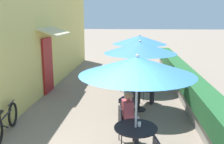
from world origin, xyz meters
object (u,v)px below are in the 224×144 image
at_px(patio_table_far, 139,74).
at_px(patio_umbrella_near, 137,66).
at_px(cafe_chair_near_left, 125,122).
at_px(cafe_chair_far_right, 129,79).
at_px(cafe_chair_mid_right, 145,88).
at_px(bicycle_leaning, 6,122).
at_px(cafe_chair_far_left, 147,72).
at_px(coffee_cup_far, 138,69).
at_px(patio_table_mid, 139,93).
at_px(patio_umbrella_far, 139,40).
at_px(seated_patron_mid_left, 128,95).
at_px(cafe_chair_mid_left, 132,102).
at_px(seated_patron_near_left, 130,115).
at_px(coffee_cup_mid, 139,86).
at_px(seated_patron_mid_right, 148,83).
at_px(patio_table_near, 136,136).
at_px(coffee_cup_near, 139,124).
at_px(patio_umbrella_mid, 140,47).

bearing_deg(patio_table_far, patio_umbrella_near, -91.51).
distance_m(cafe_chair_near_left, cafe_chair_far_right, 4.09).
bearing_deg(cafe_chair_mid_right, cafe_chair_far_right, -132.46).
xyz_separation_m(patio_table_far, bicycle_leaning, (-3.30, -4.61, -0.23)).
height_order(cafe_chair_far_left, coffee_cup_far, cafe_chair_far_left).
bearing_deg(cafe_chair_far_left, bicycle_leaning, 0.27).
distance_m(patio_table_mid, patio_umbrella_far, 2.94).
bearing_deg(bicycle_leaning, patio_table_mid, 22.66).
relative_size(patio_table_mid, cafe_chair_mid_right, 0.98).
relative_size(patio_umbrella_near, seated_patron_mid_left, 1.75).
bearing_deg(cafe_chair_mid_left, patio_table_mid, 5.70).
height_order(seated_patron_near_left, coffee_cup_mid, seated_patron_near_left).
relative_size(patio_umbrella_far, cafe_chair_far_right, 2.51).
distance_m(seated_patron_mid_left, patio_umbrella_far, 3.54).
height_order(patio_table_mid, patio_table_far, same).
bearing_deg(patio_table_mid, cafe_chair_near_left, -99.28).
xyz_separation_m(seated_patron_near_left, patio_umbrella_far, (0.27, 4.74, 1.28)).
bearing_deg(cafe_chair_mid_right, coffee_cup_mid, 7.79).
height_order(seated_patron_near_left, patio_table_mid, seated_patron_near_left).
xyz_separation_m(patio_umbrella_near, seated_patron_mid_right, (0.44, 3.61, -1.28)).
distance_m(cafe_chair_mid_left, cafe_chair_far_right, 2.66).
height_order(patio_table_near, seated_patron_mid_left, seated_patron_mid_left).
distance_m(seated_patron_mid_left, cafe_chair_far_right, 2.62).
relative_size(coffee_cup_near, patio_table_mid, 0.11).
relative_size(patio_umbrella_near, cafe_chair_mid_left, 2.51).
height_order(cafe_chair_mid_left, cafe_chair_far_left, same).
relative_size(cafe_chair_near_left, seated_patron_near_left, 0.70).
xyz_separation_m(patio_table_near, seated_patron_near_left, (-0.13, 0.76, 0.12)).
bearing_deg(coffee_cup_far, coffee_cup_near, -90.67).
bearing_deg(seated_patron_near_left, coffee_cup_near, 3.27).
bearing_deg(bicycle_leaning, cafe_chair_far_right, 44.30).
bearing_deg(coffee_cup_far, cafe_chair_mid_right, -83.63).
height_order(coffee_cup_near, patio_table_far, coffee_cup_near).
xyz_separation_m(patio_umbrella_mid, coffee_cup_far, (0.02, 2.52, -1.18)).
relative_size(patio_umbrella_near, coffee_cup_near, 24.30).
xyz_separation_m(cafe_chair_mid_left, coffee_cup_far, (0.23, 3.26, 0.28)).
bearing_deg(cafe_chair_far_left, cafe_chair_mid_left, 26.29).
xyz_separation_m(coffee_cup_near, seated_patron_mid_left, (-0.27, 2.17, -0.11)).
bearing_deg(seated_patron_near_left, cafe_chair_far_right, 169.13).
distance_m(coffee_cup_mid, patio_table_far, 2.70).
xyz_separation_m(patio_table_mid, patio_umbrella_mid, (0.00, -0.00, 1.40)).
distance_m(patio_table_near, cafe_chair_far_left, 6.18).
relative_size(cafe_chair_mid_left, bicycle_leaning, 0.50).
bearing_deg(cafe_chair_far_left, patio_table_far, 5.70).
height_order(patio_table_near, patio_table_mid, same).
distance_m(patio_table_mid, cafe_chair_mid_left, 0.77).
height_order(coffee_cup_near, patio_umbrella_far, patio_umbrella_far).
distance_m(patio_table_near, coffee_cup_mid, 2.82).
bearing_deg(bicycle_leaning, cafe_chair_near_left, -12.02).
height_order(seated_patron_mid_left, seated_patron_mid_right, same).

